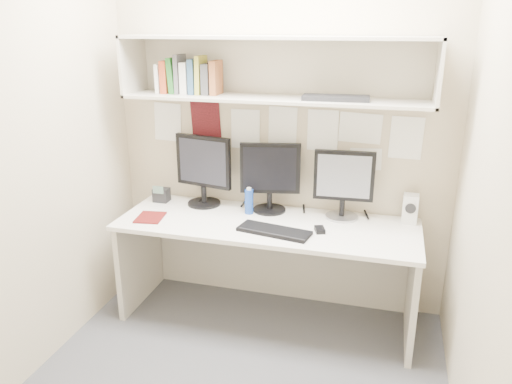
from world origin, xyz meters
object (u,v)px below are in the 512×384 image
(monitor_center, at_px, (270,175))
(speaker, at_px, (410,209))
(keyboard, at_px, (274,231))
(desk, at_px, (267,271))
(desk_phone, at_px, (161,195))
(monitor_right, at_px, (344,182))
(monitor_left, at_px, (203,168))
(maroon_notebook, at_px, (150,217))

(monitor_center, xyz_separation_m, speaker, (0.95, 0.02, -0.17))
(monitor_center, xyz_separation_m, keyboard, (0.12, -0.38, -0.25))
(desk, height_order, keyboard, keyboard)
(speaker, distance_m, desk_phone, 1.78)
(monitor_right, relative_size, speaker, 2.38)
(monitor_right, height_order, speaker, monitor_right)
(monitor_right, xyz_separation_m, keyboard, (-0.38, -0.38, -0.24))
(desk_phone, bearing_deg, monitor_left, 5.66)
(monitor_left, distance_m, keyboard, 0.77)
(monitor_center, distance_m, maroon_notebook, 0.87)
(speaker, height_order, maroon_notebook, speaker)
(desk, relative_size, monitor_left, 3.92)
(desk, distance_m, speaker, 1.05)
(monitor_left, distance_m, monitor_right, 1.00)
(monitor_left, bearing_deg, desk_phone, -163.24)
(monitor_center, bearing_deg, desk, -92.44)
(monitor_right, bearing_deg, speaker, -0.39)
(monitor_left, bearing_deg, desk, -11.03)
(monitor_right, height_order, keyboard, monitor_right)
(monitor_left, bearing_deg, monitor_right, 11.42)
(monitor_center, distance_m, speaker, 0.97)
(desk, xyz_separation_m, desk_phone, (-0.86, 0.19, 0.42))
(speaker, xyz_separation_m, desk_phone, (-1.78, -0.06, -0.05))
(maroon_notebook, bearing_deg, monitor_left, 46.51)
(desk_phone, bearing_deg, maroon_notebook, -77.36)
(keyboard, height_order, maroon_notebook, keyboard)
(monitor_left, distance_m, desk_phone, 0.40)
(monitor_right, height_order, desk_phone, monitor_right)
(keyboard, distance_m, maroon_notebook, 0.88)
(monitor_left, distance_m, monitor_center, 0.49)
(monitor_center, distance_m, monitor_right, 0.51)
(maroon_notebook, relative_size, desk_phone, 1.60)
(keyboard, bearing_deg, maroon_notebook, -170.66)
(speaker, bearing_deg, monitor_center, -176.85)
(monitor_center, bearing_deg, maroon_notebook, -165.94)
(monitor_right, bearing_deg, monitor_center, 176.47)
(monitor_center, xyz_separation_m, monitor_right, (0.51, 0.00, -0.01))
(speaker, bearing_deg, keyboard, -152.10)
(desk, xyz_separation_m, maroon_notebook, (-0.79, -0.15, 0.37))
(keyboard, xyz_separation_m, desk_phone, (-0.95, 0.35, 0.04))
(desk, height_order, monitor_center, monitor_center)
(speaker, bearing_deg, monitor_left, -177.35)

